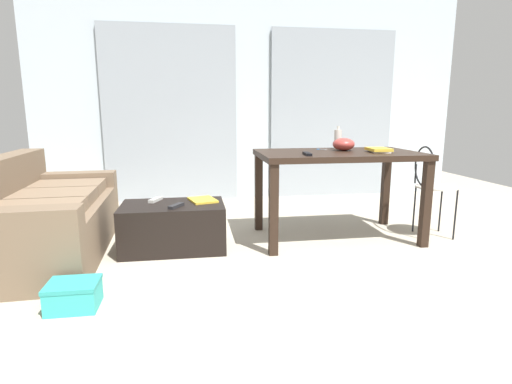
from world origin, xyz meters
The scene contains 16 objects.
ground_plane centered at (0.00, 1.28, 0.00)m, with size 8.08×8.08×0.00m, color #B2A893.
wall_back centered at (0.00, 3.37, 1.33)m, with size 5.60×0.10×2.67m, color silver.
curtains centered at (0.00, 3.28, 1.10)m, with size 3.82×0.03×2.21m.
couch centered at (-2.02, 1.33, 0.30)m, with size 0.94×1.79×0.79m.
coffee_table centered at (-0.99, 1.30, 0.19)m, with size 0.85×0.53×0.39m.
craft_table centered at (0.47, 1.39, 0.69)m, with size 1.42×0.83×0.79m.
wire_chair centered at (1.34, 1.31, 0.53)m, with size 0.37×0.38×0.84m.
bottle_near centered at (0.58, 1.69, 0.89)m, with size 0.07×0.07×0.22m.
bowl centered at (0.56, 1.48, 0.85)m, with size 0.20×0.20×0.12m, color #9E3833.
book_stack centered at (0.81, 1.29, 0.81)m, with size 0.20×0.26×0.04m.
tv_remote_on_table centered at (0.12, 1.15, 0.80)m, with size 0.05×0.18×0.02m, color black.
scissors centered at (0.38, 1.62, 0.80)m, with size 0.09×0.09×0.00m.
tv_remote_primary centered at (-1.14, 1.44, 0.40)m, with size 0.05×0.18×0.03m, color #B7B7B2.
tv_remote_secondary centered at (-0.95, 1.18, 0.40)m, with size 0.05×0.17×0.02m, color #232326.
magazine centered at (-0.73, 1.39, 0.40)m, with size 0.20×0.26×0.02m, color gold.
shoebox centered at (-1.53, 0.32, 0.08)m, with size 0.29×0.24×0.16m.
Camera 1 is at (-0.81, -2.02, 1.14)m, focal length 28.21 mm.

